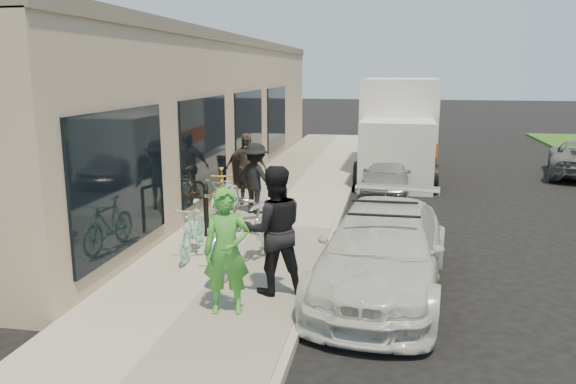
{
  "coord_description": "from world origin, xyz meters",
  "views": [
    {
      "loc": [
        0.64,
        -7.97,
        3.27
      ],
      "look_at": [
        -1.24,
        2.14,
        1.05
      ],
      "focal_mm": 35.0,
      "sensor_mm": 36.0,
      "label": 1
    }
  ],
  "objects_px": {
    "sedan_white": "(383,251)",
    "moving_truck": "(399,132)",
    "cruiser_bike_c": "(222,192)",
    "bystander_a": "(256,178)",
    "sandwich_board": "(243,172)",
    "cruiser_bike_a": "(193,229)",
    "sedan_silver": "(388,174)",
    "man_standing": "(274,230)",
    "bystander_b": "(246,169)",
    "woman_rider": "(227,251)",
    "cruiser_bike_b": "(226,195)",
    "bike_rack": "(206,205)",
    "tandem_bike": "(251,227)"
  },
  "relations": [
    {
      "from": "sedan_white",
      "to": "tandem_bike",
      "type": "relative_size",
      "value": 1.85
    },
    {
      "from": "cruiser_bike_c",
      "to": "bystander_a",
      "type": "bearing_deg",
      "value": 4.62
    },
    {
      "from": "man_standing",
      "to": "bystander_b",
      "type": "bearing_deg",
      "value": -92.76
    },
    {
      "from": "bike_rack",
      "to": "tandem_bike",
      "type": "relative_size",
      "value": 0.38
    },
    {
      "from": "moving_truck",
      "to": "sedan_silver",
      "type": "bearing_deg",
      "value": -93.64
    },
    {
      "from": "sandwich_board",
      "to": "cruiser_bike_a",
      "type": "bearing_deg",
      "value": -96.25
    },
    {
      "from": "moving_truck",
      "to": "cruiser_bike_c",
      "type": "height_order",
      "value": "moving_truck"
    },
    {
      "from": "woman_rider",
      "to": "bystander_b",
      "type": "bearing_deg",
      "value": 89.99
    },
    {
      "from": "sedan_white",
      "to": "moving_truck",
      "type": "relative_size",
      "value": 0.73
    },
    {
      "from": "bike_rack",
      "to": "woman_rider",
      "type": "relative_size",
      "value": 0.56
    },
    {
      "from": "cruiser_bike_c",
      "to": "bystander_b",
      "type": "height_order",
      "value": "bystander_b"
    },
    {
      "from": "sedan_white",
      "to": "man_standing",
      "type": "bearing_deg",
      "value": -150.18
    },
    {
      "from": "woman_rider",
      "to": "cruiser_bike_c",
      "type": "xyz_separation_m",
      "value": [
        -1.59,
        4.93,
        -0.32
      ]
    },
    {
      "from": "woman_rider",
      "to": "man_standing",
      "type": "distance_m",
      "value": 0.92
    },
    {
      "from": "sedan_white",
      "to": "sedan_silver",
      "type": "xyz_separation_m",
      "value": [
        0.01,
        7.14,
        -0.11
      ]
    },
    {
      "from": "tandem_bike",
      "to": "woman_rider",
      "type": "relative_size",
      "value": 1.48
    },
    {
      "from": "bike_rack",
      "to": "cruiser_bike_a",
      "type": "bearing_deg",
      "value": -80.68
    },
    {
      "from": "cruiser_bike_b",
      "to": "bystander_a",
      "type": "height_order",
      "value": "bystander_a"
    },
    {
      "from": "bike_rack",
      "to": "sandwich_board",
      "type": "height_order",
      "value": "bike_rack"
    },
    {
      "from": "bike_rack",
      "to": "cruiser_bike_b",
      "type": "xyz_separation_m",
      "value": [
        -0.03,
        1.44,
        -0.13
      ]
    },
    {
      "from": "sandwich_board",
      "to": "tandem_bike",
      "type": "xyz_separation_m",
      "value": [
        1.73,
        -5.94,
        0.18
      ]
    },
    {
      "from": "cruiser_bike_a",
      "to": "cruiser_bike_b",
      "type": "xyz_separation_m",
      "value": [
        -0.26,
        2.83,
        -0.04
      ]
    },
    {
      "from": "moving_truck",
      "to": "cruiser_bike_a",
      "type": "bearing_deg",
      "value": -108.73
    },
    {
      "from": "sedan_silver",
      "to": "cruiser_bike_c",
      "type": "distance_m",
      "value": 5.13
    },
    {
      "from": "moving_truck",
      "to": "cruiser_bike_a",
      "type": "relative_size",
      "value": 4.02
    },
    {
      "from": "sedan_silver",
      "to": "cruiser_bike_c",
      "type": "bearing_deg",
      "value": -129.56
    },
    {
      "from": "sandwich_board",
      "to": "cruiser_bike_b",
      "type": "relative_size",
      "value": 0.56
    },
    {
      "from": "cruiser_bike_a",
      "to": "cruiser_bike_c",
      "type": "bearing_deg",
      "value": 91.88
    },
    {
      "from": "cruiser_bike_b",
      "to": "tandem_bike",
      "type": "bearing_deg",
      "value": -61.93
    },
    {
      "from": "sedan_white",
      "to": "sedan_silver",
      "type": "bearing_deg",
      "value": 95.77
    },
    {
      "from": "sandwich_board",
      "to": "cruiser_bike_c",
      "type": "height_order",
      "value": "cruiser_bike_c"
    },
    {
      "from": "woman_rider",
      "to": "cruiser_bike_b",
      "type": "relative_size",
      "value": 1.02
    },
    {
      "from": "cruiser_bike_c",
      "to": "bystander_b",
      "type": "distance_m",
      "value": 1.21
    },
    {
      "from": "sedan_silver",
      "to": "man_standing",
      "type": "xyz_separation_m",
      "value": [
        -1.53,
        -7.82,
        0.55
      ]
    },
    {
      "from": "tandem_bike",
      "to": "cruiser_bike_b",
      "type": "distance_m",
      "value": 3.47
    },
    {
      "from": "moving_truck",
      "to": "bystander_b",
      "type": "relative_size",
      "value": 3.67
    },
    {
      "from": "sedan_silver",
      "to": "man_standing",
      "type": "distance_m",
      "value": 7.99
    },
    {
      "from": "sedan_white",
      "to": "cruiser_bike_c",
      "type": "relative_size",
      "value": 2.69
    },
    {
      "from": "sedan_white",
      "to": "bystander_a",
      "type": "bearing_deg",
      "value": 133.28
    },
    {
      "from": "sedan_white",
      "to": "tandem_bike",
      "type": "distance_m",
      "value": 2.15
    },
    {
      "from": "bystander_b",
      "to": "sedan_silver",
      "type": "bearing_deg",
      "value": 36.59
    },
    {
      "from": "moving_truck",
      "to": "bystander_a",
      "type": "xyz_separation_m",
      "value": [
        -3.15,
        -6.54,
        -0.41
      ]
    },
    {
      "from": "bystander_b",
      "to": "cruiser_bike_a",
      "type": "bearing_deg",
      "value": -89.95
    },
    {
      "from": "bike_rack",
      "to": "bystander_a",
      "type": "relative_size",
      "value": 0.59
    },
    {
      "from": "cruiser_bike_a",
      "to": "bystander_a",
      "type": "xyz_separation_m",
      "value": [
        0.37,
        3.06,
        0.33
      ]
    },
    {
      "from": "sedan_white",
      "to": "man_standing",
      "type": "height_order",
      "value": "man_standing"
    },
    {
      "from": "bike_rack",
      "to": "cruiser_bike_a",
      "type": "distance_m",
      "value": 1.41
    },
    {
      "from": "moving_truck",
      "to": "cruiser_bike_c",
      "type": "bearing_deg",
      "value": -118.02
    },
    {
      "from": "man_standing",
      "to": "sandwich_board",
      "type": "bearing_deg",
      "value": -92.93
    },
    {
      "from": "sedan_silver",
      "to": "sandwich_board",
      "type": "bearing_deg",
      "value": -162.81
    }
  ]
}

